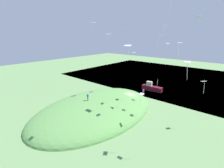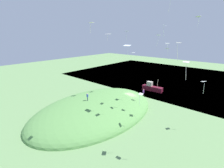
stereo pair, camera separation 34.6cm
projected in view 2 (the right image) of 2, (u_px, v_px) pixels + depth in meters
name	position (u px, v px, depth m)	size (l,w,h in m)	color
ground_plane	(131.00, 102.00, 39.04)	(160.00, 160.00, 0.00)	#638A53
lake_water	(178.00, 78.00, 61.53)	(51.59, 80.00, 0.40)	#30566D
grass_hill	(96.00, 110.00, 34.92)	(29.74, 19.66, 5.63)	#598F49
boat_on_lake	(152.00, 88.00, 47.15)	(1.99, 6.09, 3.69)	#540F1F
person_near_shore	(87.00, 96.00, 32.82)	(0.51, 0.51, 1.57)	#242C50
person_with_child	(143.00, 91.00, 40.93)	(0.52, 0.52, 1.85)	black
kite_0	(167.00, 44.00, 27.58)	(0.78, 0.82, 1.04)	white
kite_1	(203.00, 83.00, 25.99)	(0.94, 0.88, 2.11)	white
kite_2	(186.00, 64.00, 18.28)	(0.59, 0.74, 2.08)	silver
kite_3	(133.00, 53.00, 29.41)	(0.95, 0.79, 1.48)	silver
kite_4	(167.00, 49.00, 32.59)	(0.85, 0.90, 1.41)	white
kite_5	(108.00, 34.00, 34.04)	(0.90, 1.22, 1.47)	white
kite_6	(158.00, 37.00, 27.49)	(0.67, 0.67, 2.19)	white
kite_7	(141.00, 95.00, 25.87)	(0.54, 0.76, 2.19)	white
kite_8	(164.00, 26.00, 30.51)	(0.97, 0.76, 2.19)	white
kite_9	(127.00, 32.00, 35.74)	(1.04, 0.77, 1.90)	silver
kite_11	(198.00, 17.00, 25.72)	(0.95, 0.89, 1.77)	white
kite_12	(91.00, 23.00, 20.14)	(0.46, 0.65, 1.28)	white
kite_13	(127.00, 46.00, 26.36)	(0.99, 1.29, 1.89)	white
kite_14	(179.00, 44.00, 18.62)	(0.99, 0.94, 2.09)	silver
mooring_post	(141.00, 95.00, 42.77)	(0.14, 0.14, 0.88)	brown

